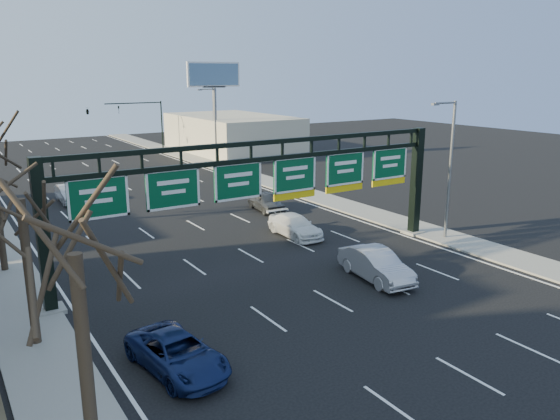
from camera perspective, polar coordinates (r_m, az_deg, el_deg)
ground at (r=25.47m, az=8.33°, el=-10.87°), size 160.00×160.00×0.00m
sidewalk_right at (r=47.90m, az=4.26°, el=1.27°), size 3.00×120.00×0.12m
lane_markings at (r=41.68m, az=-9.96°, el=-0.94°), size 21.60×120.00×0.01m
sign_gantry at (r=30.25m, az=-1.09°, el=2.56°), size 24.60×1.20×7.20m
building_right_distant at (r=76.42m, az=-5.03°, el=7.94°), size 12.00×20.00×5.00m
tree_near at (r=13.86m, az=-21.03°, el=-0.25°), size 3.60×3.60×8.86m
tree_gantry at (r=22.66m, az=-25.81°, el=3.62°), size 3.60×3.60×8.48m
streetlight_near at (r=36.71m, az=17.26°, el=4.70°), size 2.15×0.22×9.00m
streetlight_far at (r=63.90m, az=-6.87°, el=9.00°), size 2.15×0.22×9.00m
billboard_right at (r=69.26m, az=-6.90°, el=12.70°), size 7.00×0.50×12.00m
traffic_signal_mast at (r=75.42m, az=-16.70°, el=9.61°), size 10.16×0.54×7.00m
car_blue_suv at (r=21.10m, az=-10.70°, el=-14.51°), size 2.88×5.11×1.35m
car_silver_sedan at (r=29.49m, az=9.99°, el=-5.66°), size 2.32×5.14×1.64m
car_white_wagon at (r=36.73m, az=1.57°, el=-1.66°), size 2.02×4.86×1.40m
car_grey_far at (r=43.56m, az=-1.46°, el=0.94°), size 2.33×4.60×1.50m
car_silver_distant at (r=49.49m, az=-21.16°, el=1.58°), size 1.63×4.58×1.51m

